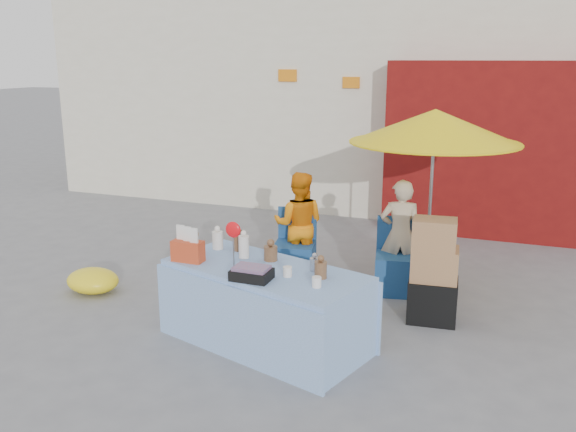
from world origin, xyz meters
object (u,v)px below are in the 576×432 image
at_px(chair_left, 295,258).
at_px(vendor_orange, 299,224).
at_px(market_table, 265,305).
at_px(box_stack, 433,275).
at_px(chair_right, 396,271).
at_px(vendor_beige, 400,235).
at_px(umbrella, 435,127).

height_order(chair_left, vendor_orange, vendor_orange).
distance_m(market_table, box_stack, 1.78).
bearing_deg(chair_right, vendor_orange, 162.63).
bearing_deg(vendor_orange, vendor_beige, 168.79).
relative_size(umbrella, box_stack, 1.93).
bearing_deg(market_table, vendor_beige, 81.62).
bearing_deg(vendor_beige, box_stack, 110.55).
xyz_separation_m(market_table, vendor_orange, (-0.34, 1.89, 0.26)).
relative_size(chair_right, vendor_beige, 0.65).
height_order(umbrella, box_stack, umbrella).
bearing_deg(market_table, chair_right, 80.02).
distance_m(chair_left, vendor_orange, 0.42).
bearing_deg(vendor_orange, umbrella, 174.32).
relative_size(market_table, umbrella, 1.03).
bearing_deg(chair_left, umbrella, -0.83).
distance_m(chair_left, vendor_beige, 1.32).
relative_size(market_table, chair_right, 2.53).
height_order(market_table, umbrella, umbrella).
bearing_deg(box_stack, chair_left, 159.09).
bearing_deg(market_table, vendor_orange, 117.48).
height_order(chair_left, vendor_beige, vendor_beige).
xyz_separation_m(chair_left, vendor_orange, (0.00, 0.13, 0.40)).
bearing_deg(vendor_beige, umbrella, -164.65).
distance_m(chair_right, box_stack, 0.87).
xyz_separation_m(market_table, umbrella, (1.21, 2.04, 1.50)).
bearing_deg(umbrella, vendor_beige, -153.43).
bearing_deg(box_stack, market_table, -142.20).
xyz_separation_m(vendor_beige, box_stack, (0.50, -0.80, -0.15)).
height_order(chair_right, vendor_beige, vendor_beige).
distance_m(chair_left, box_stack, 1.89).
distance_m(market_table, chair_left, 1.80).
relative_size(chair_right, vendor_orange, 0.65).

